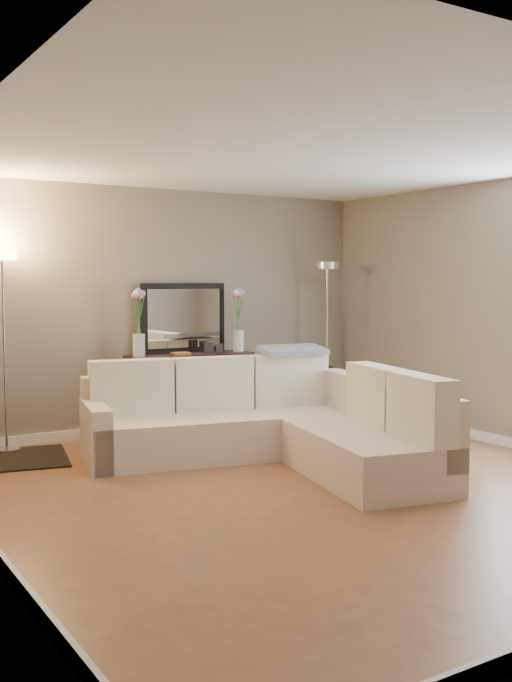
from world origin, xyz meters
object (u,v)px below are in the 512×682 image
sectional_sofa (273,425)px  console_table (183,389)px  floor_lamp_lit (3,310)px  floor_lamp_unlit (327,309)px

sectional_sofa → console_table: bearing=93.9°
sectional_sofa → console_table: (-0.11, 1.57, 0.14)m
floor_lamp_lit → floor_lamp_unlit: bearing=-3.6°
sectional_sofa → console_table: 1.58m
floor_lamp_lit → console_table: bearing=-2.4°
sectional_sofa → floor_lamp_unlit: floor_lamp_unlit is taller
sectional_sofa → floor_lamp_unlit: size_ratio=1.60×
console_table → floor_lamp_unlit: floor_lamp_unlit is taller
console_table → floor_lamp_lit: bearing=177.6°
console_table → floor_lamp_lit: 2.03m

